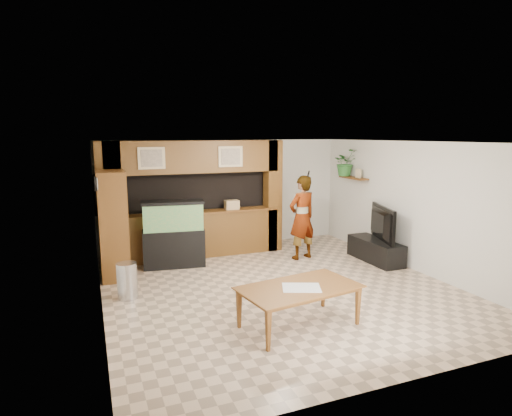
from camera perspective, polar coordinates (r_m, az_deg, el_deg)
name	(u,v)px	position (r m, az deg, el deg)	size (l,w,h in m)	color
floor	(278,287)	(7.87, 3.02, -10.52)	(6.50, 6.50, 0.00)	#C8A98B
ceiling	(280,142)	(7.38, 3.20, 8.76)	(6.50, 6.50, 0.00)	white
wall_back	(224,193)	(10.52, -4.28, 1.95)	(6.00, 6.00, 0.00)	beige
wall_left	(98,231)	(6.86, -20.36, -2.87)	(6.50, 6.50, 0.00)	beige
wall_right	(415,206)	(9.17, 20.41, 0.19)	(6.50, 6.50, 0.00)	beige
partition	(192,198)	(9.69, -8.57, 1.27)	(4.20, 0.99, 2.60)	brown
wall_clock	(96,184)	(7.75, -20.55, 3.02)	(0.05, 0.25, 0.25)	black
wall_shelf	(353,178)	(10.55, 12.86, 3.94)	(0.25, 0.90, 0.04)	brown
pantry_cabinet	(113,225)	(8.57, -18.53, -2.18)	(0.51, 0.84, 2.06)	brown
trash_can	(127,281)	(7.58, -16.80, -9.28)	(0.34, 0.34, 0.62)	#B2B2B7
aquarium	(174,235)	(9.04, -10.93, -3.51)	(1.25, 0.47, 1.39)	black
tv_stand	(376,250)	(9.71, 15.65, -5.47)	(0.52, 1.41, 0.47)	black
television	(377,223)	(9.57, 15.81, -1.97)	(1.29, 0.17, 0.74)	black
photo_frame	(358,173)	(10.38, 13.48, 4.53)	(0.03, 0.16, 0.21)	#C7B285
potted_plant	(345,162)	(10.77, 11.82, 5.98)	(0.60, 0.52, 0.66)	#2B6B2A
person	(302,217)	(9.45, 6.15, -1.26)	(0.68, 0.44, 1.86)	#A48859
microphone	(308,174)	(9.20, 7.00, 4.51)	(0.03, 0.03, 0.15)	black
dining_table	(300,307)	(6.29, 5.94, -13.02)	(1.70, 0.95, 0.60)	brown
newspaper_a	(301,288)	(6.15, 6.08, -10.51)	(0.53, 0.38, 0.01)	silver
counter_box	(232,205)	(9.77, -3.25, 0.43)	(0.31, 0.21, 0.21)	tan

